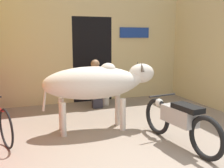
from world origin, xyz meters
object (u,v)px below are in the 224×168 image
Objects in this scene: shopkeeper_seated at (96,82)px; motorcycle_near at (179,120)px; cow at (97,83)px; plastic_stool at (105,97)px.

motorcycle_near is at bearing -78.23° from shopkeeper_seated.
cow is 1.19× the size of motorcycle_near.
shopkeeper_seated is at bearing 74.20° from cow.
plastic_stool is at bearing 66.45° from cow.
cow is 1.81× the size of shopkeeper_seated.
shopkeeper_seated is 3.10× the size of plastic_stool.
cow is 5.60× the size of plastic_stool.
motorcycle_near reaches higher than plastic_stool.
plastic_stool is at bearing 18.57° from shopkeeper_seated.
motorcycle_near is 4.70× the size of plastic_stool.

